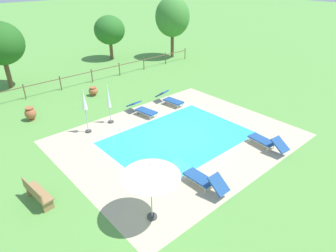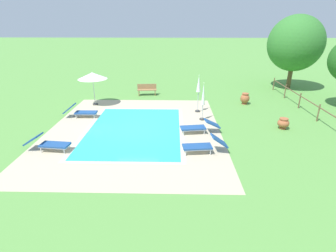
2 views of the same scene
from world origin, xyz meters
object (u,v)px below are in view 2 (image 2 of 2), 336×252
Objects in this scene: patio_umbrella_open_foreground at (92,76)px; sun_lounger_north_end at (81,111)px; sun_lounger_north_near_steps at (204,145)px; tree_east_mid at (295,43)px; patio_umbrella_closed_row_west at (199,87)px; terracotta_urn_by_tree at (283,123)px; wooden_bench_lawn_side at (147,89)px; terracotta_urn_near_fence at (245,98)px; patio_umbrella_closed_row_mid_west at (203,98)px; sun_lounger_north_far at (199,127)px; sun_lounger_north_mid at (49,143)px.

sun_lounger_north_end is at bearing -2.55° from patio_umbrella_open_foreground.
sun_lounger_north_near_steps is 15.44m from tree_east_mid.
sun_lounger_north_near_steps is 5.87m from patio_umbrella_closed_row_west.
terracotta_urn_by_tree is (-2.92, 4.64, -0.04)m from sun_lounger_north_near_steps.
wooden_bench_lawn_side is at bearing -137.53° from patio_umbrella_closed_row_west.
terracotta_urn_by_tree is at bearing 12.14° from terracotta_urn_near_fence.
patio_umbrella_open_foreground is 1.02× the size of patio_umbrella_closed_row_mid_west.
tree_east_mid is (-6.62, 8.44, 2.12)m from patio_umbrella_closed_row_west.
sun_lounger_north_end is 0.88× the size of patio_umbrella_closed_row_mid_west.
patio_umbrella_open_foreground is 7.23m from patio_umbrella_closed_row_west.
patio_umbrella_open_foreground is at bearing -109.81° from terracotta_urn_by_tree.
patio_umbrella_closed_row_west is 5.59m from wooden_bench_lawn_side.
tree_east_mid is (-2.59, 12.13, 3.29)m from wooden_bench_lawn_side.
terracotta_urn_near_fence is (-5.24, 3.70, 0.07)m from sun_lounger_north_far.
sun_lounger_north_mid is at bearing -72.48° from sun_lounger_north_far.
sun_lounger_north_far is 8.56m from patio_umbrella_open_foreground.
sun_lounger_north_far is 4.73m from terracotta_urn_by_tree.
wooden_bench_lawn_side is 2.49× the size of terracotta_urn_by_tree.
tree_east_mid is at bearing 108.73° from patio_umbrella_open_foreground.
tree_east_mid is at bearing 145.01° from sun_lounger_north_near_steps.
sun_lounger_north_near_steps is 1.03× the size of sun_lounger_north_end.
wooden_bench_lawn_side is at bearing -107.65° from terracotta_urn_near_fence.
patio_umbrella_open_foreground reaches higher than sun_lounger_north_far.
patio_umbrella_open_foreground is 0.38× the size of tree_east_mid.
sun_lounger_north_mid is at bearing -1.09° from patio_umbrella_open_foreground.
patio_umbrella_open_foreground is (-7.08, -6.89, 1.66)m from sun_lounger_north_near_steps.
tree_east_mid reaches higher than patio_umbrella_open_foreground.
patio_umbrella_closed_row_mid_west reaches higher than sun_lounger_north_mid.
sun_lounger_north_end is 3.07m from patio_umbrella_open_foreground.
tree_east_mid is (-10.10, 8.67, 3.41)m from sun_lounger_north_far.
patio_umbrella_closed_row_west is 1.53m from patio_umbrella_closed_row_mid_west.
sun_lounger_north_mid is at bearing -19.97° from wooden_bench_lawn_side.
sun_lounger_north_mid is 7.33m from sun_lounger_north_far.
patio_umbrella_closed_row_mid_west is 3.68× the size of terracotta_urn_by_tree.
terracotta_urn_by_tree is (6.83, 8.13, -0.13)m from wooden_bench_lawn_side.
sun_lounger_north_mid is 20.21m from tree_east_mid.
terracotta_urn_by_tree is (-2.89, 11.67, -0.03)m from sun_lounger_north_mid.
patio_umbrella_open_foreground is at bearing 178.91° from sun_lounger_north_mid.
sun_lounger_north_mid is 4.46m from sun_lounger_north_end.
patio_umbrella_open_foreground reaches higher than wooden_bench_lawn_side.
patio_umbrella_closed_row_west is 1.57× the size of wooden_bench_lawn_side.
sun_lounger_north_mid is 0.35× the size of tree_east_mid.
sun_lounger_north_near_steps is at bearing -1.98° from patio_umbrella_closed_row_west.
patio_umbrella_closed_row_mid_west is (0.27, 7.36, 1.00)m from sun_lounger_north_end.
patio_umbrella_closed_row_mid_west is (1.49, 0.16, -0.27)m from patio_umbrella_closed_row_west.
sun_lounger_north_end reaches higher than terracotta_urn_by_tree.
terracotta_urn_by_tree is at bearing 70.19° from patio_umbrella_open_foreground.
tree_east_mid is (-9.42, 4.00, 3.43)m from terracotta_urn_by_tree.
wooden_bench_lawn_side is (-9.72, 3.53, 0.10)m from sun_lounger_north_mid.
patio_umbrella_open_foreground reaches higher than patio_umbrella_closed_row_mid_west.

